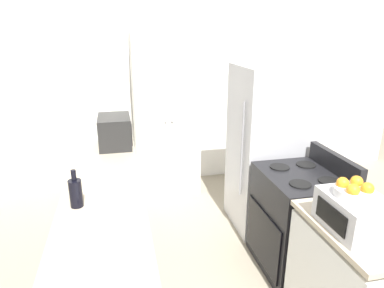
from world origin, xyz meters
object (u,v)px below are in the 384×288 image
microwave (115,131)px  fruit_bowl (354,190)px  refrigerator (269,149)px  pantry_cabinet (166,116)px  wine_bottle (76,192)px  stove (298,221)px  toaster_oven (355,213)px

microwave → fruit_bowl: size_ratio=1.97×
refrigerator → fruit_bowl: size_ratio=7.55×
refrigerator → pantry_cabinet: bearing=131.0°
refrigerator → microwave: size_ratio=3.83×
pantry_cabinet → refrigerator: (0.94, -1.08, -0.15)m
fruit_bowl → wine_bottle: bearing=159.0°
refrigerator → stove: bearing=-92.7°
pantry_cabinet → toaster_oven: pantry_cabinet is taller
stove → wine_bottle: 1.90m
fruit_bowl → pantry_cabinet: bearing=106.0°
microwave → fruit_bowl: (1.39, -1.89, 0.10)m
microwave → toaster_oven: 2.37m
refrigerator → toaster_oven: bearing=-96.0°
stove → microwave: size_ratio=2.36×
refrigerator → microwave: (-1.57, 0.33, 0.20)m
fruit_bowl → toaster_oven: bearing=-47.2°
fruit_bowl → microwave: bearing=126.4°
toaster_oven → fruit_bowl: 0.15m
microwave → stove: bearing=-35.5°
stove → microwave: microwave is taller
wine_bottle → toaster_oven: (1.68, -0.66, 0.00)m
microwave → toaster_oven: (1.41, -1.91, -0.05)m
pantry_cabinet → refrigerator: 1.43m
microwave → fruit_bowl: 2.34m
pantry_cabinet → fruit_bowl: bearing=-74.0°
stove → wine_bottle: bearing=-175.2°
refrigerator → fruit_bowl: bearing=-96.7°
pantry_cabinet → refrigerator: bearing=-49.0°
microwave → refrigerator: bearing=-11.8°
stove → fruit_bowl: bearing=-100.5°
fruit_bowl → refrigerator: bearing=83.3°
fruit_bowl → stove: bearing=79.5°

